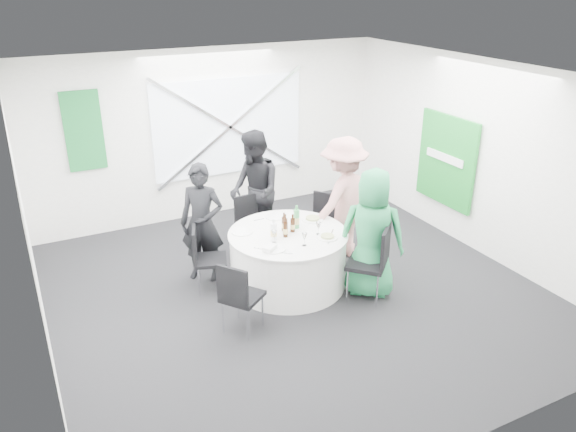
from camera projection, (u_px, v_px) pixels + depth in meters
name	position (u px, v px, depth m)	size (l,w,h in m)	color
floor	(295.00, 291.00, 7.40)	(6.00, 6.00, 0.00)	black
ceiling	(296.00, 75.00, 6.28)	(6.00, 6.00, 0.00)	silver
wall_back	(212.00, 134.00, 9.29)	(6.00, 6.00, 0.00)	white
wall_front	(473.00, 315.00, 4.39)	(6.00, 6.00, 0.00)	white
wall_left	(29.00, 241.00, 5.60)	(6.00, 6.00, 0.00)	white
wall_right	(479.00, 158.00, 8.09)	(6.00, 6.00, 0.00)	white
window_panel	(229.00, 126.00, 9.35)	(2.60, 0.03, 1.60)	silver
window_brace_a	(230.00, 127.00, 9.31)	(0.05, 0.05, 3.16)	silver
window_brace_b	(230.00, 127.00, 9.31)	(0.05, 0.05, 3.16)	silver
green_banner	(84.00, 131.00, 8.30)	(0.55, 0.04, 1.20)	#166F35
green_sign	(446.00, 160.00, 8.63)	(0.05, 1.20, 1.40)	#188529
banquet_table	(288.00, 259.00, 7.41)	(1.56, 1.56, 0.76)	silver
chair_back	(250.00, 221.00, 8.23)	(0.42, 0.43, 0.88)	black
chair_back_left	(204.00, 254.00, 7.23)	(0.52, 0.52, 0.89)	black
chair_back_right	(322.00, 218.00, 8.33)	(0.56, 0.56, 0.87)	black
chair_front_right	(374.00, 258.00, 6.97)	(0.65, 0.66, 1.02)	black
chair_front_left	(238.00, 293.00, 6.33)	(0.58, 0.58, 0.91)	black
person_man_back_left	(202.00, 223.00, 7.42)	(0.59, 0.39, 1.63)	black
person_man_back	(255.00, 191.00, 8.29)	(0.87, 0.48, 1.79)	black
person_woman_pink	(343.00, 200.00, 7.94)	(1.17, 0.54, 1.81)	tan
person_woman_green	(372.00, 234.00, 7.04)	(0.83, 0.54, 1.69)	#258950
plate_back	(275.00, 217.00, 7.72)	(0.26, 0.26, 0.01)	white
plate_back_left	(242.00, 232.00, 7.28)	(0.27, 0.27, 0.01)	white
plate_back_right	(313.00, 219.00, 7.64)	(0.29, 0.29, 0.04)	white
plate_front_right	(327.00, 237.00, 7.12)	(0.26, 0.26, 0.04)	white
plate_front_left	(274.00, 249.00, 6.83)	(0.28, 0.28, 0.01)	white
napkin	(270.00, 248.00, 6.78)	(0.18, 0.12, 0.05)	silver
beer_bottle_a	(285.00, 227.00, 7.19)	(0.06, 0.06, 0.27)	#381B0A
beer_bottle_b	(284.00, 224.00, 7.30)	(0.06, 0.06, 0.25)	#381B0A
beer_bottle_c	(293.00, 225.00, 7.26)	(0.06, 0.06, 0.24)	#381B0A
beer_bottle_d	(285.00, 230.00, 7.12)	(0.06, 0.06, 0.26)	#381B0A
green_water_bottle	(297.00, 219.00, 7.36)	(0.08, 0.08, 0.32)	#3B9B50
clear_water_bottle	(274.00, 232.00, 7.04)	(0.08, 0.08, 0.28)	white
wine_glass_a	(304.00, 236.00, 6.88)	(0.07, 0.07, 0.17)	white
wine_glass_b	(318.00, 226.00, 7.17)	(0.07, 0.07, 0.17)	white
wine_glass_c	(274.00, 234.00, 6.95)	(0.07, 0.07, 0.17)	white
wine_glass_d	(296.00, 214.00, 7.53)	(0.07, 0.07, 0.17)	white
fork_a	(329.00, 242.00, 7.01)	(0.01, 0.15, 0.01)	silver
knife_a	(332.00, 232.00, 7.29)	(0.01, 0.15, 0.01)	silver
fork_b	(260.00, 249.00, 6.84)	(0.01, 0.15, 0.01)	silver
knife_b	(287.00, 253.00, 6.73)	(0.01, 0.15, 0.01)	silver
fork_c	(282.00, 215.00, 7.78)	(0.01, 0.15, 0.01)	silver
knife_c	(259.00, 220.00, 7.64)	(0.01, 0.15, 0.01)	silver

